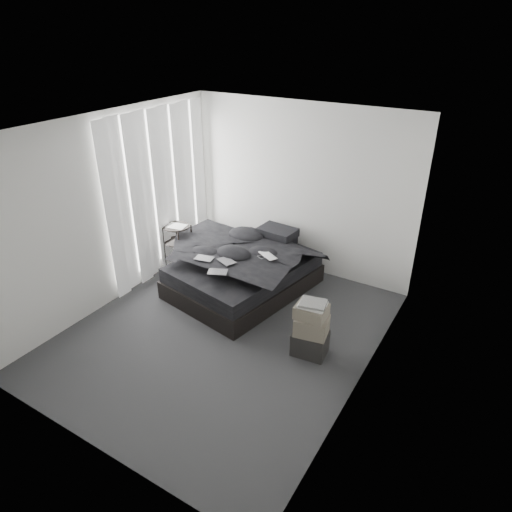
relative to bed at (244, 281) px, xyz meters
The scene contains 25 objects.
floor 1.09m from the bed, 71.09° to the right, with size 3.60×4.20×0.01m, color #323234.
ceiling 2.69m from the bed, 71.09° to the right, with size 3.60×4.20×0.01m, color white.
wall_back 1.63m from the bed, 72.07° to the left, with size 3.60×0.01×2.60m, color silver.
wall_front 3.35m from the bed, 83.61° to the right, with size 3.60×0.01×2.60m, color silver.
wall_left 2.12m from the bed, 144.89° to the right, with size 0.01×4.20×2.60m, color silver.
wall_right 2.65m from the bed, 25.39° to the right, with size 0.01×4.20×2.60m, color silver.
window_left 1.88m from the bed, behind, with size 0.02×2.00×2.30m, color white.
curtain_left 1.80m from the bed, behind, with size 0.06×2.12×2.48m, color white.
bed is the anchor object (origin of this frame).
mattress 0.24m from the bed, behind, with size 1.45×1.94×0.21m, color black.
duvet 0.47m from the bed, 100.32° to the right, with size 1.47×1.71×0.23m, color black.
pillow_lower 0.88m from the bed, 83.25° to the left, with size 0.60×0.41×0.14m, color black.
pillow_upper 0.93m from the bed, 78.21° to the left, with size 0.56×0.39×0.13m, color black.
laptop 0.70m from the bed, ahead, with size 0.32×0.21×0.03m, color silver.
comic_a 0.83m from the bed, 124.77° to the right, with size 0.25×0.16×0.01m, color black.
comic_b 0.71m from the bed, 93.20° to the right, with size 0.25×0.16×0.01m, color black.
comic_c 0.92m from the bed, 85.90° to the right, with size 0.25×0.16×0.01m, color black.
side_stand 1.23m from the bed, behind, with size 0.41×0.41×0.75m, color black.
papers 1.35m from the bed, behind, with size 0.29×0.22×0.02m, color white.
floor_books 0.81m from the bed, 167.67° to the left, with size 0.12×0.17×0.12m, color black.
box_lower 1.69m from the bed, 29.26° to the right, with size 0.40×0.31×0.30m, color black.
box_mid 1.72m from the bed, 29.32° to the right, with size 0.37×0.30×0.23m, color #635C4E.
box_upper 1.74m from the bed, 29.43° to the right, with size 0.36×0.29×0.16m, color #635C4E.
art_book_white 1.78m from the bed, 29.26° to the right, with size 0.30×0.24×0.03m, color silver.
art_book_snake 1.80m from the bed, 29.32° to the right, with size 0.30×0.23×0.03m, color silver.
Camera 1 is at (2.82, -3.87, 3.60)m, focal length 32.00 mm.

